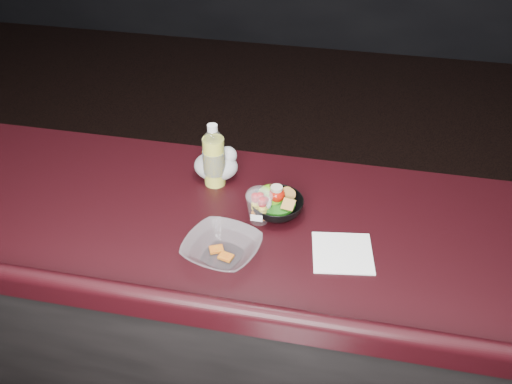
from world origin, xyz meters
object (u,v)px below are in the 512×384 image
green_apple (270,197)px  takeout_bowl (222,249)px  snack_bowl (276,205)px  fruit_cup (259,205)px  lemonade_bottle (214,160)px

green_apple → takeout_bowl: (-0.09, -0.23, -0.01)m
green_apple → snack_bowl: (0.02, -0.02, -0.01)m
fruit_cup → takeout_bowl: (-0.07, -0.17, -0.03)m
lemonade_bottle → snack_bowl: 0.25m
fruit_cup → lemonade_bottle: bearing=138.7°
fruit_cup → takeout_bowl: 0.18m
green_apple → snack_bowl: size_ratio=0.52×
fruit_cup → snack_bowl: bearing=45.4°
fruit_cup → snack_bowl: size_ratio=0.69×
lemonade_bottle → takeout_bowl: size_ratio=0.87×
fruit_cup → snack_bowl: fruit_cup is taller
green_apple → lemonade_bottle: bearing=156.2°
lemonade_bottle → green_apple: (0.19, -0.08, -0.05)m
lemonade_bottle → takeout_bowl: 0.34m
green_apple → snack_bowl: bearing=-45.7°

